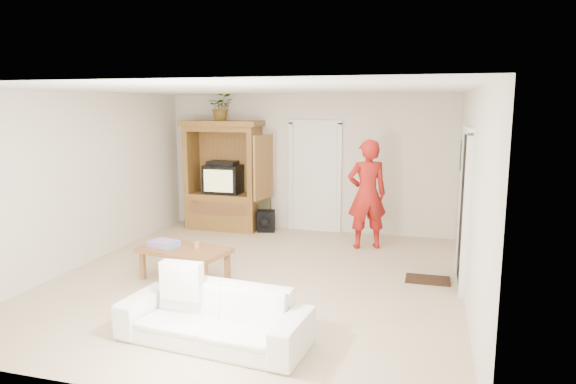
% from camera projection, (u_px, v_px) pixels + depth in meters
% --- Properties ---
extents(floor, '(6.00, 6.00, 0.00)m').
position_uv_depth(floor, '(257.00, 279.00, 7.15)').
color(floor, tan).
rests_on(floor, ground).
extents(ceiling, '(6.00, 6.00, 0.00)m').
position_uv_depth(ceiling, '(255.00, 89.00, 6.71)').
color(ceiling, white).
rests_on(ceiling, floor).
extents(wall_back, '(5.50, 0.00, 5.50)m').
position_uv_depth(wall_back, '(308.00, 163.00, 9.78)').
color(wall_back, silver).
rests_on(wall_back, floor).
extents(wall_front, '(5.50, 0.00, 5.50)m').
position_uv_depth(wall_front, '(131.00, 245.00, 4.09)').
color(wall_front, silver).
rests_on(wall_front, floor).
extents(wall_left, '(0.00, 6.00, 6.00)m').
position_uv_depth(wall_left, '(82.00, 179.00, 7.67)').
color(wall_left, silver).
rests_on(wall_left, floor).
extents(wall_right, '(0.00, 6.00, 6.00)m').
position_uv_depth(wall_right, '(470.00, 197.00, 6.20)').
color(wall_right, silver).
rests_on(wall_right, floor).
extents(armoire, '(1.82, 1.14, 2.10)m').
position_uv_depth(armoire, '(225.00, 183.00, 9.95)').
color(armoire, olive).
rests_on(armoire, floor).
extents(door_back, '(0.85, 0.05, 2.04)m').
position_uv_depth(door_back, '(315.00, 178.00, 9.76)').
color(door_back, white).
rests_on(door_back, floor).
extents(doorway_right, '(0.05, 0.90, 2.04)m').
position_uv_depth(doorway_right, '(464.00, 210.00, 6.82)').
color(doorway_right, black).
rests_on(doorway_right, floor).
extents(framed_picture, '(0.03, 0.60, 0.48)m').
position_uv_depth(framed_picture, '(462.00, 157.00, 7.95)').
color(framed_picture, black).
rests_on(framed_picture, wall_right).
extents(doormat, '(0.60, 0.40, 0.02)m').
position_uv_depth(doormat, '(428.00, 280.00, 7.11)').
color(doormat, '#382316').
rests_on(doormat, floor).
extents(plant, '(0.56, 0.52, 0.51)m').
position_uv_depth(plant, '(221.00, 107.00, 9.68)').
color(plant, '#4C7238').
rests_on(plant, armoire).
extents(man, '(0.79, 0.66, 1.84)m').
position_uv_depth(man, '(367.00, 194.00, 8.58)').
color(man, '#A81B16').
rests_on(man, floor).
extents(sofa, '(2.02, 0.96, 0.57)m').
position_uv_depth(sofa, '(214.00, 316.00, 5.22)').
color(sofa, white).
rests_on(sofa, floor).
extents(coffee_table, '(1.34, 0.91, 0.46)m').
position_uv_depth(coffee_table, '(184.00, 252.00, 7.07)').
color(coffee_table, '#9A5C35').
rests_on(coffee_table, floor).
extents(towel, '(0.44, 0.36, 0.08)m').
position_uv_depth(towel, '(164.00, 244.00, 7.13)').
color(towel, '#F250AC').
rests_on(towel, coffee_table).
extents(candle, '(0.08, 0.08, 0.10)m').
position_uv_depth(candle, '(197.00, 244.00, 7.06)').
color(candle, tan).
rests_on(candle, coffee_table).
extents(backpack_black, '(0.36, 0.26, 0.41)m').
position_uv_depth(backpack_black, '(266.00, 222.00, 9.76)').
color(backpack_black, black).
rests_on(backpack_black, floor).
extents(backpack_olive, '(0.48, 0.40, 0.81)m').
position_uv_depth(backpack_olive, '(260.00, 208.00, 10.04)').
color(backpack_olive, '#47442B').
rests_on(backpack_olive, floor).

